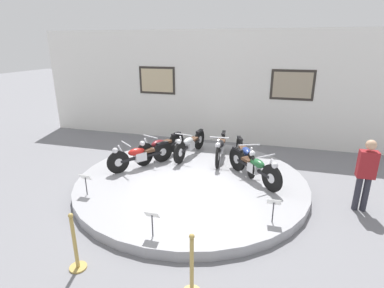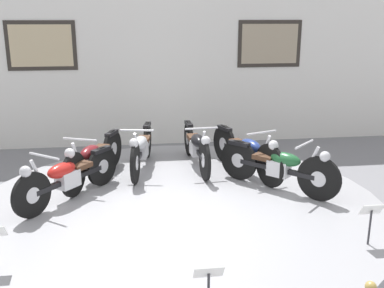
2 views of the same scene
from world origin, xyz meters
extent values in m
plane|color=slate|center=(0.00, 0.00, 0.00)|extent=(60.00, 60.00, 0.00)
cylinder|color=#99999E|center=(0.00, 0.00, 0.11)|extent=(5.78, 5.78, 0.21)
cube|color=white|center=(0.00, 3.89, 1.97)|extent=(14.00, 0.20, 3.94)
cube|color=#2D2823|center=(-2.40, 3.78, 2.17)|extent=(1.40, 0.02, 1.00)
cube|color=#C6B289|center=(-2.40, 3.78, 2.17)|extent=(1.24, 0.02, 0.84)
cube|color=#2D2823|center=(2.40, 3.78, 2.17)|extent=(1.40, 0.02, 1.00)
cube|color=tan|center=(2.40, 3.78, 2.17)|extent=(1.24, 0.02, 0.84)
cylinder|color=black|center=(-1.93, -0.24, 0.52)|extent=(0.42, 0.52, 0.61)
cylinder|color=silver|center=(-1.93, -0.24, 0.52)|extent=(0.18, 0.21, 0.21)
cylinder|color=black|center=(-1.10, 0.82, 0.52)|extent=(0.42, 0.52, 0.61)
cylinder|color=silver|center=(-1.10, 0.82, 0.52)|extent=(0.18, 0.21, 0.21)
cube|color=black|center=(-1.51, 0.29, 0.52)|extent=(0.82, 1.02, 0.07)
cube|color=silver|center=(-1.54, 0.26, 0.54)|extent=(0.36, 0.38, 0.24)
ellipsoid|color=red|center=(-1.60, 0.18, 0.70)|extent=(0.47, 0.51, 0.20)
cube|color=#472D1E|center=(-1.38, 0.46, 0.66)|extent=(0.36, 0.38, 0.07)
cube|color=black|center=(-1.10, 0.82, 0.78)|extent=(0.30, 0.34, 0.06)
cylinder|color=silver|center=(-1.84, -0.12, 0.72)|extent=(0.19, 0.22, 0.54)
cylinder|color=silver|center=(-1.77, -0.04, 0.98)|extent=(0.44, 0.36, 0.03)
sphere|color=silver|center=(-1.97, -0.29, 0.86)|extent=(0.15, 0.15, 0.15)
cylinder|color=black|center=(-1.48, 0.42, 0.54)|extent=(0.30, 0.63, 0.66)
cylinder|color=silver|center=(-1.48, 0.42, 0.54)|extent=(0.15, 0.24, 0.23)
cylinder|color=black|center=(-0.97, 1.67, 0.54)|extent=(0.30, 0.63, 0.66)
cylinder|color=silver|center=(-0.97, 1.67, 0.54)|extent=(0.15, 0.24, 0.23)
cube|color=black|center=(-1.23, 1.05, 0.54)|extent=(0.53, 1.18, 0.07)
cube|color=silver|center=(-1.24, 1.01, 0.56)|extent=(0.31, 0.37, 0.24)
ellipsoid|color=maroon|center=(-1.28, 0.92, 0.72)|extent=(0.38, 0.53, 0.20)
cube|color=#472D1E|center=(-1.14, 1.25, 0.68)|extent=(0.31, 0.37, 0.07)
cube|color=black|center=(-0.97, 1.67, 0.82)|extent=(0.23, 0.37, 0.06)
cylinder|color=silver|center=(-1.42, 0.56, 0.74)|extent=(0.14, 0.25, 0.54)
cylinder|color=silver|center=(-1.38, 0.66, 1.00)|extent=(0.51, 0.23, 0.03)
sphere|color=silver|center=(-1.50, 0.37, 0.88)|extent=(0.15, 0.15, 0.15)
cylinder|color=black|center=(-0.59, 0.85, 0.54)|extent=(0.17, 0.65, 0.65)
cylinder|color=silver|center=(-0.59, 0.85, 0.54)|extent=(0.10, 0.24, 0.23)
cylinder|color=black|center=(-0.35, 2.18, 0.54)|extent=(0.17, 0.65, 0.65)
cylinder|color=silver|center=(-0.35, 2.18, 0.54)|extent=(0.10, 0.24, 0.23)
cube|color=black|center=(-0.47, 1.51, 0.54)|extent=(0.29, 1.23, 0.07)
cube|color=silver|center=(-0.47, 1.47, 0.56)|extent=(0.25, 0.35, 0.24)
ellipsoid|color=#B2B5BA|center=(-0.49, 1.38, 0.72)|extent=(0.30, 0.51, 0.20)
cube|color=#472D1E|center=(-0.43, 1.73, 0.68)|extent=(0.25, 0.35, 0.07)
cube|color=black|center=(-0.35, 2.18, 0.82)|extent=(0.16, 0.37, 0.06)
cylinder|color=silver|center=(-0.56, 1.00, 0.74)|extent=(0.09, 0.25, 0.54)
cylinder|color=silver|center=(-0.54, 1.10, 1.00)|extent=(0.54, 0.13, 0.03)
sphere|color=silver|center=(-0.60, 0.79, 0.88)|extent=(0.15, 0.15, 0.15)
cylinder|color=black|center=(0.51, 0.84, 0.54)|extent=(0.10, 0.66, 0.65)
cylinder|color=silver|center=(0.51, 0.84, 0.54)|extent=(0.08, 0.23, 0.23)
cylinder|color=black|center=(0.42, 2.19, 0.54)|extent=(0.10, 0.66, 0.65)
cylinder|color=silver|center=(0.42, 2.19, 0.54)|extent=(0.08, 0.23, 0.23)
cube|color=black|center=(0.47, 1.51, 0.54)|extent=(0.15, 1.24, 0.07)
cube|color=silver|center=(0.47, 1.47, 0.56)|extent=(0.22, 0.33, 0.24)
ellipsoid|color=black|center=(0.48, 1.37, 0.72)|extent=(0.25, 0.49, 0.20)
cube|color=#472D1E|center=(0.45, 1.73, 0.68)|extent=(0.22, 0.33, 0.07)
cube|color=black|center=(0.42, 2.19, 0.82)|extent=(0.12, 0.37, 0.06)
cylinder|color=silver|center=(0.50, 0.99, 0.74)|extent=(0.06, 0.25, 0.54)
cylinder|color=silver|center=(0.49, 1.10, 1.00)|extent=(0.54, 0.07, 0.03)
sphere|color=silver|center=(0.52, 0.78, 0.88)|extent=(0.15, 0.15, 0.15)
cylinder|color=black|center=(1.45, 0.41, 0.55)|extent=(0.28, 0.66, 0.68)
cylinder|color=silver|center=(1.45, 0.41, 0.55)|extent=(0.14, 0.25, 0.24)
cylinder|color=black|center=(1.00, 1.68, 0.55)|extent=(0.28, 0.66, 0.68)
cylinder|color=silver|center=(1.00, 1.68, 0.55)|extent=(0.14, 0.25, 0.24)
cube|color=black|center=(1.23, 1.05, 0.55)|extent=(0.48, 1.19, 0.07)
cube|color=silver|center=(1.24, 1.01, 0.57)|extent=(0.30, 0.37, 0.24)
ellipsoid|color=navy|center=(1.27, 0.91, 0.73)|extent=(0.37, 0.53, 0.20)
cube|color=#472D1E|center=(1.15, 1.25, 0.69)|extent=(0.30, 0.37, 0.07)
cube|color=black|center=(1.00, 1.68, 0.84)|extent=(0.21, 0.37, 0.06)
cylinder|color=silver|center=(1.40, 0.55, 0.75)|extent=(0.12, 0.25, 0.54)
cylinder|color=silver|center=(1.36, 0.65, 1.01)|extent=(0.52, 0.21, 0.03)
sphere|color=silver|center=(1.47, 0.35, 0.89)|extent=(0.15, 0.15, 0.15)
cylinder|color=black|center=(1.98, -0.20, 0.54)|extent=(0.49, 0.51, 0.65)
cylinder|color=silver|center=(1.98, -0.20, 0.54)|extent=(0.20, 0.21, 0.23)
cylinder|color=black|center=(1.05, 0.78, 0.54)|extent=(0.49, 0.51, 0.65)
cylinder|color=silver|center=(1.05, 0.78, 0.54)|extent=(0.20, 0.21, 0.23)
cube|color=black|center=(1.51, 0.29, 0.54)|extent=(0.90, 0.95, 0.07)
cube|color=silver|center=(1.54, 0.26, 0.56)|extent=(0.37, 0.37, 0.24)
ellipsoid|color=#1E562D|center=(1.61, 0.19, 0.72)|extent=(0.49, 0.50, 0.20)
cube|color=#472D1E|center=(1.36, 0.45, 0.68)|extent=(0.37, 0.37, 0.07)
cube|color=black|center=(1.05, 0.78, 0.82)|extent=(0.32, 0.33, 0.06)
cylinder|color=silver|center=(1.88, -0.09, 0.74)|extent=(0.20, 0.21, 0.54)
cylinder|color=silver|center=(1.80, -0.01, 1.00)|extent=(0.41, 0.39, 0.03)
sphere|color=silver|center=(2.02, -0.24, 0.88)|extent=(0.15, 0.15, 0.15)
cube|color=white|center=(0.00, -2.54, 0.65)|extent=(0.26, 0.11, 0.15)
cylinder|color=#333338|center=(2.04, -1.51, 0.42)|extent=(0.02, 0.02, 0.42)
cube|color=white|center=(2.04, -1.51, 0.65)|extent=(0.26, 0.11, 0.15)
sphere|color=tan|center=(0.96, -3.40, 0.98)|extent=(0.08, 0.08, 0.08)
camera|label=1|loc=(1.90, -6.73, 3.49)|focal=28.00mm
camera|label=2|loc=(-0.59, -5.87, 2.75)|focal=42.00mm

